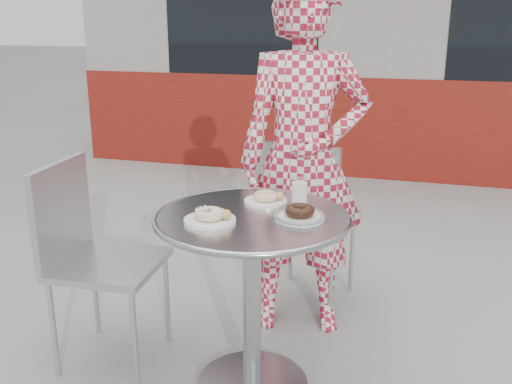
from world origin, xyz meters
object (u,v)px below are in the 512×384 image
(plate_far, at_px, (266,198))
(seated_person, at_px, (303,161))
(chair_left, at_px, (109,302))
(chair_far, at_px, (308,252))
(plate_near, at_px, (211,217))
(milk_cup, at_px, (299,192))
(bistro_table, at_px, (252,260))
(plate_checker, at_px, (300,215))

(plate_far, bearing_deg, seated_person, 82.57)
(chair_left, bearing_deg, chair_far, -46.60)
(plate_far, bearing_deg, chair_far, 85.96)
(plate_far, distance_m, plate_near, 0.32)
(milk_cup, bearing_deg, chair_left, -169.46)
(bistro_table, bearing_deg, plate_far, 86.26)
(plate_far, bearing_deg, plate_near, -115.29)
(seated_person, relative_size, plate_near, 8.79)
(chair_far, xyz_separation_m, seated_person, (0.01, -0.25, 0.58))
(bistro_table, xyz_separation_m, seated_person, (0.07, 0.63, 0.27))
(plate_near, bearing_deg, milk_cup, 49.46)
(chair_far, xyz_separation_m, milk_cup, (0.09, -0.68, 0.56))
(bistro_table, bearing_deg, chair_left, 176.64)
(chair_far, distance_m, plate_near, 1.15)
(bistro_table, xyz_separation_m, chair_left, (-0.70, 0.04, -0.31))
(plate_near, distance_m, milk_cup, 0.42)
(chair_far, bearing_deg, plate_far, 94.85)
(chair_far, distance_m, plate_checker, 1.02)
(bistro_table, xyz_separation_m, plate_checker, (0.19, 0.01, 0.21))
(plate_near, bearing_deg, plate_checker, 22.84)
(chair_left, bearing_deg, seated_person, -56.92)
(plate_near, bearing_deg, chair_left, 164.17)
(bistro_table, relative_size, seated_person, 0.46)
(chair_left, distance_m, plate_checker, 1.03)
(chair_left, distance_m, milk_cup, 1.03)
(chair_left, xyz_separation_m, milk_cup, (0.85, 0.16, 0.56))
(chair_left, xyz_separation_m, plate_near, (0.57, -0.16, 0.53))
(bistro_table, xyz_separation_m, plate_far, (0.01, 0.17, 0.21))
(bistro_table, distance_m, plate_checker, 0.28)
(chair_left, xyz_separation_m, seated_person, (0.77, 0.59, 0.58))
(plate_checker, bearing_deg, seated_person, 100.80)
(chair_far, distance_m, seated_person, 0.63)
(plate_checker, bearing_deg, chair_left, 178.11)
(plate_far, bearing_deg, plate_checker, -42.04)
(plate_far, xyz_separation_m, plate_near, (-0.14, -0.29, 0.00))
(seated_person, xyz_separation_m, plate_checker, (0.12, -0.62, -0.06))
(seated_person, bearing_deg, chair_far, 78.98)
(chair_far, height_order, plate_checker, chair_far)
(milk_cup, bearing_deg, bistro_table, -126.39)
(bistro_table, relative_size, chair_far, 0.85)
(chair_left, distance_m, plate_far, 0.89)
(seated_person, bearing_deg, plate_checker, -92.52)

